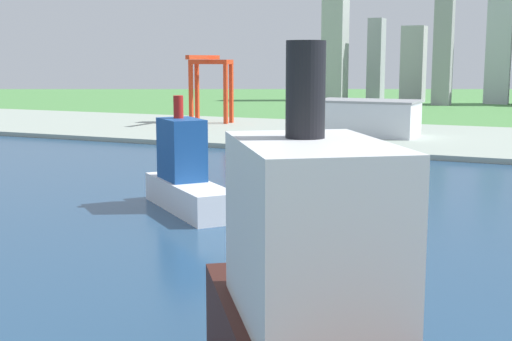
# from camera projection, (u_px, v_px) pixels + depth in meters

# --- Properties ---
(ground_plane) EXTENTS (2400.00, 2400.00, 0.00)m
(ground_plane) POSITION_uv_depth(u_px,v_px,m) (319.00, 216.00, 190.59)
(ground_plane) COLOR #4B8744
(water_bay) EXTENTS (840.00, 360.00, 0.15)m
(water_bay) POSITION_uv_depth(u_px,v_px,m) (220.00, 279.00, 136.37)
(water_bay) COLOR navy
(water_bay) RESTS_ON ground
(industrial_pier) EXTENTS (840.00, 140.00, 2.50)m
(industrial_pier) POSITION_uv_depth(u_px,v_px,m) (437.00, 139.00, 362.05)
(industrial_pier) COLOR #97A497
(industrial_pier) RESTS_ON ground
(ferry_boat) EXTENTS (40.79, 36.98, 32.07)m
(ferry_boat) POSITION_uv_depth(u_px,v_px,m) (186.00, 177.00, 197.86)
(ferry_boat) COLOR white
(ferry_boat) RESTS_ON water_bay
(port_crane_red) EXTENTS (26.98, 39.95, 42.37)m
(port_crane_red) POSITION_uv_depth(u_px,v_px,m) (210.00, 74.00, 438.70)
(port_crane_red) COLOR red
(port_crane_red) RESTS_ON industrial_pier
(warehouse_main) EXTENTS (52.68, 30.78, 18.75)m
(warehouse_main) POSITION_uv_depth(u_px,v_px,m) (367.00, 118.00, 369.02)
(warehouse_main) COLOR silver
(warehouse_main) RESTS_ON industrial_pier
(distant_skyline) EXTENTS (302.12, 71.49, 124.74)m
(distant_skyline) POSITION_uv_depth(u_px,v_px,m) (462.00, 53.00, 667.68)
(distant_skyline) COLOR #A5A7A9
(distant_skyline) RESTS_ON ground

